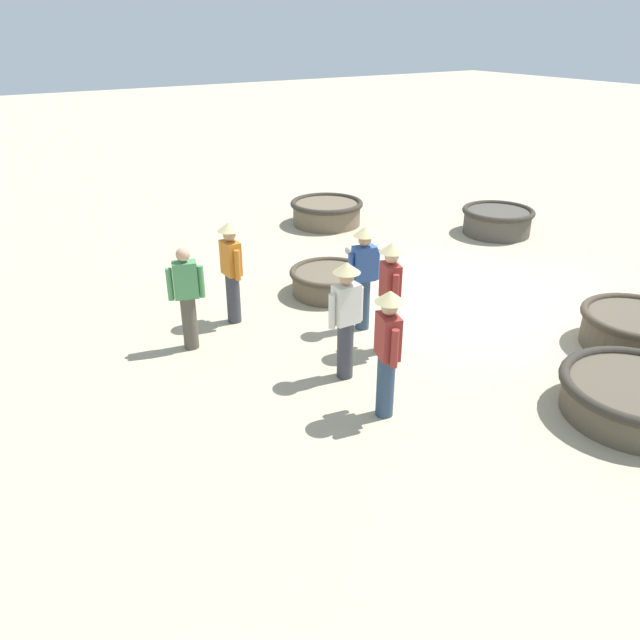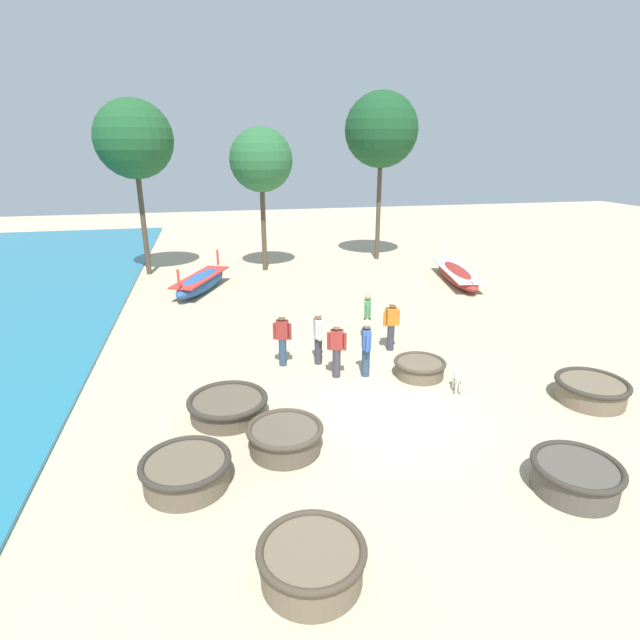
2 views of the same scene
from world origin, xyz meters
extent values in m
plane|color=#BCAD8C|center=(0.00, 0.00, 0.00)|extent=(80.00, 80.00, 0.00)
cylinder|color=brown|center=(-2.54, -0.85, 0.25)|extent=(1.48, 1.48, 0.50)
torus|color=#42382B|center=(-2.54, -0.85, 0.50)|extent=(1.60, 1.60, 0.12)
cylinder|color=brown|center=(5.15, -0.38, 0.25)|extent=(1.60, 1.60, 0.50)
torus|color=#332D26|center=(5.15, -0.38, 0.50)|extent=(1.73, 1.73, 0.13)
cylinder|color=#4C473F|center=(2.44, -3.26, 0.26)|extent=(1.49, 1.49, 0.53)
torus|color=#332D26|center=(2.44, -3.26, 0.53)|extent=(1.61, 1.61, 0.12)
cylinder|color=brown|center=(-3.63, 0.79, 0.22)|extent=(1.73, 1.73, 0.44)
torus|color=#332D26|center=(-3.63, 0.79, 0.44)|extent=(1.87, 1.87, 0.14)
cylinder|color=brown|center=(1.59, 1.86, 0.20)|extent=(1.32, 1.32, 0.40)
torus|color=#42382B|center=(1.59, 1.86, 0.40)|extent=(1.42, 1.42, 0.11)
cylinder|color=#2D425B|center=(-1.96, 3.37, 0.41)|extent=(0.22, 0.22, 0.82)
cube|color=maroon|center=(-1.96, 3.37, 1.09)|extent=(0.39, 0.31, 0.54)
sphere|color=tan|center=(-1.96, 3.37, 1.47)|extent=(0.20, 0.20, 0.20)
cylinder|color=maroon|center=(-1.75, 3.31, 1.04)|extent=(0.09, 0.09, 0.48)
cylinder|color=maroon|center=(-2.17, 3.44, 1.04)|extent=(0.09, 0.09, 0.48)
cone|color=#D1BC84|center=(-1.96, 3.37, 1.60)|extent=(0.36, 0.36, 0.14)
cylinder|color=#383842|center=(-0.94, 3.27, 0.41)|extent=(0.22, 0.22, 0.82)
cube|color=silver|center=(-0.94, 3.27, 1.09)|extent=(0.22, 0.34, 0.54)
sphere|color=tan|center=(-0.94, 3.27, 1.47)|extent=(0.20, 0.20, 0.20)
cylinder|color=silver|center=(-0.94, 3.49, 1.04)|extent=(0.09, 0.09, 0.48)
cylinder|color=silver|center=(-0.94, 3.05, 1.04)|extent=(0.09, 0.09, 0.48)
cone|color=#D1BC84|center=(-0.94, 3.27, 1.60)|extent=(0.36, 0.36, 0.14)
cylinder|color=#383842|center=(-0.64, 2.30, 0.41)|extent=(0.22, 0.22, 0.82)
cube|color=maroon|center=(-0.64, 2.30, 1.09)|extent=(0.39, 0.32, 0.54)
sphere|color=#DBB28E|center=(-0.64, 2.30, 1.47)|extent=(0.20, 0.20, 0.20)
cylinder|color=maroon|center=(-0.85, 2.37, 1.04)|extent=(0.09, 0.09, 0.48)
cylinder|color=maroon|center=(-0.44, 2.23, 1.04)|extent=(0.09, 0.09, 0.48)
cone|color=#D1BC84|center=(-0.64, 2.30, 1.60)|extent=(0.36, 0.36, 0.14)
cylinder|color=#2D425B|center=(0.15, 2.19, 0.41)|extent=(0.22, 0.22, 0.82)
cube|color=#33569E|center=(0.15, 2.19, 1.09)|extent=(0.28, 0.37, 0.54)
sphere|color=tan|center=(0.15, 2.19, 1.47)|extent=(0.20, 0.20, 0.20)
cylinder|color=#33569E|center=(0.11, 1.97, 1.04)|extent=(0.09, 0.09, 0.48)
cylinder|color=#33569E|center=(0.19, 2.40, 1.04)|extent=(0.09, 0.09, 0.48)
cone|color=#D1BC84|center=(0.15, 2.19, 1.60)|extent=(0.36, 0.36, 0.14)
cylinder|color=#383842|center=(1.45, 3.80, 0.41)|extent=(0.22, 0.22, 0.82)
cube|color=orange|center=(1.45, 3.80, 1.09)|extent=(0.35, 0.23, 0.54)
sphere|color=tan|center=(1.45, 3.80, 1.47)|extent=(0.20, 0.20, 0.20)
cylinder|color=orange|center=(1.23, 3.79, 1.04)|extent=(0.09, 0.09, 0.48)
cylinder|color=orange|center=(1.67, 3.80, 1.04)|extent=(0.09, 0.09, 0.48)
cone|color=#D1BC84|center=(1.45, 3.80, 1.60)|extent=(0.36, 0.36, 0.14)
cylinder|color=#4C473D|center=(0.98, 4.72, 0.41)|extent=(0.22, 0.22, 0.82)
cube|color=#4C8E56|center=(0.98, 4.72, 1.09)|extent=(0.31, 0.39, 0.54)
sphere|color=tan|center=(0.98, 4.72, 1.47)|extent=(0.20, 0.20, 0.20)
cylinder|color=#4C8E56|center=(1.05, 4.93, 1.04)|extent=(0.09, 0.09, 0.48)
cylinder|color=#4C8E56|center=(0.92, 4.52, 1.04)|extent=(0.09, 0.09, 0.48)
ellipsoid|color=beige|center=(2.16, 0.75, 0.39)|extent=(0.33, 0.55, 0.22)
sphere|color=beige|center=(2.23, 0.99, 0.46)|extent=(0.18, 0.18, 0.18)
cylinder|color=beige|center=(2.09, 0.51, 0.45)|extent=(0.09, 0.21, 0.16)
cylinder|color=beige|center=(2.14, 0.95, 0.14)|extent=(0.06, 0.06, 0.28)
cylinder|color=beige|center=(2.28, 0.91, 0.14)|extent=(0.06, 0.06, 0.28)
cylinder|color=beige|center=(2.05, 0.60, 0.14)|extent=(0.06, 0.06, 0.28)
cylinder|color=beige|center=(2.18, 0.56, 0.14)|extent=(0.06, 0.06, 0.28)
camera|label=1|loc=(-7.00, 7.52, 4.43)|focal=35.00mm
camera|label=2|loc=(-3.75, -9.70, 6.00)|focal=28.00mm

